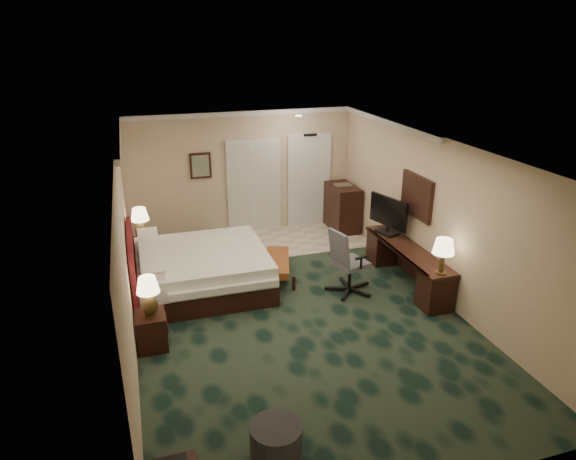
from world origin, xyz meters
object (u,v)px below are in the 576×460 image
object	(u,v)px
nightstand_far	(144,254)
tv	(388,216)
desk_chair	(350,260)
bed	(203,270)
nightstand_near	(151,330)
ottoman	(276,441)
lamp_far	(141,224)
lamp_near	(149,297)
minibar	(342,208)
bed_bench	(278,269)
desk	(406,266)

from	to	relation	value
nightstand_far	tv	world-z (taller)	tv
nightstand_far	desk_chair	xyz separation A→B (m)	(3.38, -2.03, 0.30)
nightstand_far	bed	bearing A→B (deg)	-50.57
nightstand_near	ottoman	world-z (taller)	nightstand_near
bed	nightstand_far	bearing A→B (deg)	129.43
nightstand_near	tv	distance (m)	4.75
nightstand_far	tv	bearing A→B (deg)	-16.52
ottoman	nightstand_near	bearing A→B (deg)	114.47
lamp_far	ottoman	distance (m)	5.45
lamp_near	tv	world-z (taller)	tv
bed	nightstand_near	xyz separation A→B (m)	(-0.98, -1.58, -0.09)
lamp_near	desk_chair	xyz separation A→B (m)	(3.38, 0.76, -0.24)
lamp_near	lamp_far	size ratio (longest dim) A/B	0.96
ottoman	nightstand_far	bearing A→B (deg)	102.07
nightstand_near	tv	size ratio (longest dim) A/B	0.57
nightstand_far	ottoman	xyz separation A→B (m)	(1.13, -5.26, -0.09)
minibar	bed_bench	bearing A→B (deg)	-136.37
desk	lamp_near	bearing A→B (deg)	-170.64
bed	nightstand_near	distance (m)	1.86
minibar	desk	bearing A→B (deg)	-89.12
lamp_far	desk_chair	world-z (taller)	lamp_far
nightstand_far	desk_chair	distance (m)	3.96
bed_bench	minibar	size ratio (longest dim) A/B	1.15
nightstand_near	lamp_near	world-z (taller)	lamp_near
nightstand_near	nightstand_far	distance (m)	2.75
nightstand_near	nightstand_far	xyz separation A→B (m)	(0.02, 2.75, 0.02)
desk	ottoman	bearing A→B (deg)	-136.21
bed	tv	world-z (taller)	tv
desk_chair	nightstand_near	bearing A→B (deg)	176.50
tv	bed_bench	bearing A→B (deg)	160.92
desk	tv	distance (m)	1.02
nightstand_near	minibar	bearing A→B (deg)	38.64
nightstand_far	minibar	xyz separation A→B (m)	(4.43, 0.81, 0.23)
desk_chair	ottoman	bearing A→B (deg)	-140.33
lamp_near	desk_chair	bearing A→B (deg)	12.65
nightstand_far	lamp_near	world-z (taller)	lamp_near
nightstand_near	lamp_far	bearing A→B (deg)	89.59
nightstand_far	lamp_far	distance (m)	0.60
bed	lamp_near	bearing A→B (deg)	-120.53
bed	desk	bearing A→B (deg)	-14.20
lamp_near	minibar	distance (m)	5.72
bed	minibar	world-z (taller)	minibar
nightstand_near	lamp_near	distance (m)	0.57
bed	nightstand_far	xyz separation A→B (m)	(-0.96, 1.16, -0.06)
tv	desk_chair	bearing A→B (deg)	-162.22
desk	tv	bearing A→B (deg)	92.57
lamp_far	minibar	size ratio (longest dim) A/B	0.61
bed_bench	nightstand_near	bearing A→B (deg)	-129.97
desk	minibar	xyz separation A→B (m)	(-0.04, 2.86, 0.17)
nightstand_far	lamp_far	size ratio (longest dim) A/B	0.91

